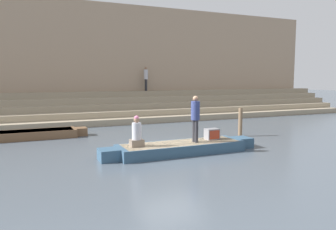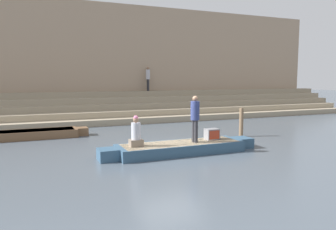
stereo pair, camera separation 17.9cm
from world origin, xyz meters
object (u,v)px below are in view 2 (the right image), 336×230
at_px(rowboat_main, 181,148).
at_px(person_on_steps, 148,77).
at_px(person_standing, 195,116).
at_px(person_rowing, 136,134).
at_px(tv_set, 212,134).
at_px(mooring_post, 241,122).
at_px(moored_boat_shore, 36,134).

distance_m(rowboat_main, person_on_steps, 11.99).
bearing_deg(person_standing, person_on_steps, 94.10).
bearing_deg(person_rowing, tv_set, 8.19).
relative_size(rowboat_main, person_standing, 3.52).
xyz_separation_m(rowboat_main, person_rowing, (-1.70, 0.03, 0.62)).
bearing_deg(person_on_steps, person_standing, -169.86).
bearing_deg(mooring_post, tv_set, -144.80).
bearing_deg(rowboat_main, person_standing, -14.23).
distance_m(moored_boat_shore, mooring_post, 9.59).
height_order(person_standing, tv_set, person_standing).
height_order(person_standing, moored_boat_shore, person_standing).
xyz_separation_m(tv_set, mooring_post, (2.73, 1.93, 0.08)).
distance_m(tv_set, mooring_post, 3.34).
bearing_deg(tv_set, person_rowing, -177.75).
relative_size(person_standing, mooring_post, 1.26).
height_order(moored_boat_shore, mooring_post, mooring_post).
distance_m(person_standing, mooring_post, 4.26).
height_order(tv_set, person_on_steps, person_on_steps).
xyz_separation_m(rowboat_main, person_standing, (0.52, -0.11, 1.17)).
bearing_deg(rowboat_main, moored_boat_shore, 129.52).
distance_m(person_standing, person_on_steps, 11.78).
relative_size(rowboat_main, tv_set, 11.84).
distance_m(tv_set, moored_boat_shore, 8.17).
xyz_separation_m(moored_boat_shore, person_on_steps, (7.61, 5.99, 2.64)).
height_order(moored_boat_shore, person_on_steps, person_on_steps).
bearing_deg(person_rowing, person_standing, 2.68).
height_order(rowboat_main, person_rowing, person_rowing).
relative_size(person_standing, moored_boat_shore, 0.36).
bearing_deg(rowboat_main, person_on_steps, 73.84).
height_order(rowboat_main, mooring_post, mooring_post).
bearing_deg(person_standing, person_rowing, -168.42).
height_order(rowboat_main, person_standing, person_standing).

